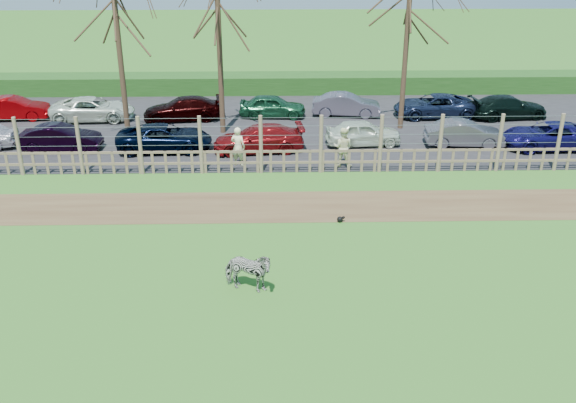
{
  "coord_description": "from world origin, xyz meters",
  "views": [
    {
      "loc": [
        0.54,
        -17.3,
        9.93
      ],
      "look_at": [
        1.0,
        2.5,
        1.1
      ],
      "focal_mm": 40.0,
      "sensor_mm": 36.0,
      "label": 1
    }
  ],
  "objects_px": {
    "tree_right": "(408,23)",
    "car_4": "(363,133)",
    "car_2": "(164,138)",
    "car_1": "(61,138)",
    "car_13": "(508,107)",
    "visitor_a": "(238,147)",
    "car_12": "(434,106)",
    "car_7": "(14,108)",
    "visitor_b": "(343,147)",
    "car_5": "(464,134)",
    "car_9": "(183,109)",
    "car_11": "(346,105)",
    "tree_mid": "(219,34)",
    "tree_left": "(116,21)",
    "car_3": "(258,139)",
    "car_10": "(273,106)",
    "car_8": "(93,109)",
    "zebra": "(248,272)",
    "car_6": "(549,136)",
    "crow": "(340,219)"
  },
  "relations": [
    {
      "from": "car_4",
      "to": "car_7",
      "type": "xyz_separation_m",
      "value": [
        -17.94,
        4.6,
        0.0
      ]
    },
    {
      "from": "visitor_b",
      "to": "car_5",
      "type": "xyz_separation_m",
      "value": [
        5.96,
        2.54,
        -0.26
      ]
    },
    {
      "from": "zebra",
      "to": "visitor_a",
      "type": "distance_m",
      "value": 10.17
    },
    {
      "from": "car_4",
      "to": "car_12",
      "type": "relative_size",
      "value": 0.82
    },
    {
      "from": "car_1",
      "to": "car_13",
      "type": "bearing_deg",
      "value": -77.15
    },
    {
      "from": "visitor_b",
      "to": "car_8",
      "type": "height_order",
      "value": "visitor_b"
    },
    {
      "from": "tree_mid",
      "to": "car_6",
      "type": "xyz_separation_m",
      "value": [
        15.31,
        -2.76,
        -4.23
      ]
    },
    {
      "from": "visitor_a",
      "to": "car_12",
      "type": "bearing_deg",
      "value": -126.71
    },
    {
      "from": "crow",
      "to": "zebra",
      "type": "bearing_deg",
      "value": -124.7
    },
    {
      "from": "car_11",
      "to": "car_7",
      "type": "bearing_deg",
      "value": 97.48
    },
    {
      "from": "car_4",
      "to": "car_6",
      "type": "xyz_separation_m",
      "value": [
        8.57,
        -0.64,
        0.0
      ]
    },
    {
      "from": "car_5",
      "to": "car_6",
      "type": "distance_m",
      "value": 3.88
    },
    {
      "from": "tree_mid",
      "to": "tree_right",
      "type": "relative_size",
      "value": 0.93
    },
    {
      "from": "car_9",
      "to": "car_1",
      "type": "bearing_deg",
      "value": -53.16
    },
    {
      "from": "car_8",
      "to": "tree_right",
      "type": "bearing_deg",
      "value": -98.92
    },
    {
      "from": "visitor_a",
      "to": "car_12",
      "type": "height_order",
      "value": "visitor_a"
    },
    {
      "from": "tree_right",
      "to": "car_4",
      "type": "height_order",
      "value": "tree_right"
    },
    {
      "from": "crow",
      "to": "car_7",
      "type": "relative_size",
      "value": 0.08
    },
    {
      "from": "tree_right",
      "to": "visitor_a",
      "type": "xyz_separation_m",
      "value": [
        -8.0,
        -5.23,
        -4.34
      ]
    },
    {
      "from": "tree_left",
      "to": "car_1",
      "type": "relative_size",
      "value": 2.16
    },
    {
      "from": "car_7",
      "to": "crow",
      "type": "bearing_deg",
      "value": -133.15
    },
    {
      "from": "tree_right",
      "to": "car_2",
      "type": "relative_size",
      "value": 1.7
    },
    {
      "from": "car_8",
      "to": "car_9",
      "type": "height_order",
      "value": "same"
    },
    {
      "from": "car_9",
      "to": "car_3",
      "type": "bearing_deg",
      "value": 32.0
    },
    {
      "from": "car_12",
      "to": "visitor_a",
      "type": "bearing_deg",
      "value": -56.2
    },
    {
      "from": "zebra",
      "to": "car_7",
      "type": "relative_size",
      "value": 0.42
    },
    {
      "from": "car_3",
      "to": "car_10",
      "type": "height_order",
      "value": "same"
    },
    {
      "from": "car_5",
      "to": "car_7",
      "type": "height_order",
      "value": "same"
    },
    {
      "from": "car_1",
      "to": "car_12",
      "type": "distance_m",
      "value": 19.08
    },
    {
      "from": "zebra",
      "to": "tree_mid",
      "type": "bearing_deg",
      "value": 24.67
    },
    {
      "from": "car_1",
      "to": "car_4",
      "type": "bearing_deg",
      "value": -87.21
    },
    {
      "from": "visitor_b",
      "to": "car_7",
      "type": "bearing_deg",
      "value": -6.04
    },
    {
      "from": "visitor_b",
      "to": "car_12",
      "type": "relative_size",
      "value": 0.4
    },
    {
      "from": "car_9",
      "to": "visitor_b",
      "type": "bearing_deg",
      "value": 40.58
    },
    {
      "from": "car_12",
      "to": "car_13",
      "type": "xyz_separation_m",
      "value": [
        3.89,
        -0.33,
        0.0
      ]
    },
    {
      "from": "car_5",
      "to": "car_12",
      "type": "distance_m",
      "value": 4.83
    },
    {
      "from": "car_2",
      "to": "car_12",
      "type": "relative_size",
      "value": 1.0
    },
    {
      "from": "car_11",
      "to": "tree_mid",
      "type": "bearing_deg",
      "value": 119.78
    },
    {
      "from": "tree_mid",
      "to": "car_11",
      "type": "xyz_separation_m",
      "value": [
        6.46,
        2.78,
        -4.23
      ]
    },
    {
      "from": "car_4",
      "to": "car_9",
      "type": "height_order",
      "value": "same"
    },
    {
      "from": "car_7",
      "to": "car_13",
      "type": "height_order",
      "value": "same"
    },
    {
      "from": "car_7",
      "to": "car_11",
      "type": "height_order",
      "value": "same"
    },
    {
      "from": "car_4",
      "to": "tree_right",
      "type": "bearing_deg",
      "value": -45.49
    },
    {
      "from": "car_6",
      "to": "car_4",
      "type": "bearing_deg",
      "value": -95.14
    },
    {
      "from": "tree_right",
      "to": "car_7",
      "type": "distance_m",
      "value": 20.81
    },
    {
      "from": "crow",
      "to": "car_2",
      "type": "height_order",
      "value": "car_2"
    },
    {
      "from": "visitor_b",
      "to": "crow",
      "type": "height_order",
      "value": "visitor_b"
    },
    {
      "from": "car_1",
      "to": "car_3",
      "type": "distance_m",
      "value": 9.08
    },
    {
      "from": "car_1",
      "to": "car_13",
      "type": "xyz_separation_m",
      "value": [
        22.29,
        4.71,
        0.0
      ]
    },
    {
      "from": "tree_right",
      "to": "car_4",
      "type": "xyz_separation_m",
      "value": [
        -2.26,
        -2.62,
        -4.6
      ]
    }
  ]
}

